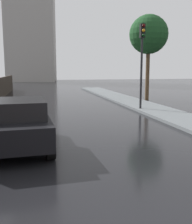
# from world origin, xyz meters

# --- Properties ---
(car_black_mid_road) EXTENTS (2.02, 3.97, 1.48)m
(car_black_mid_road) POSITION_xyz_m (-2.05, 5.24, 0.78)
(car_black_mid_road) COLOR black
(car_black_mid_road) RESTS_ON ground
(traffic_light) EXTENTS (0.26, 0.39, 4.68)m
(traffic_light) POSITION_xyz_m (4.31, 11.44, 3.36)
(traffic_light) COLOR black
(traffic_light) RESTS_ON sidewalk_strip
(street_tree_near) EXTENTS (2.91, 2.91, 6.41)m
(street_tree_near) POSITION_xyz_m (6.88, 16.55, 4.92)
(street_tree_near) COLOR #4C3823
(street_tree_near) RESTS_ON ground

